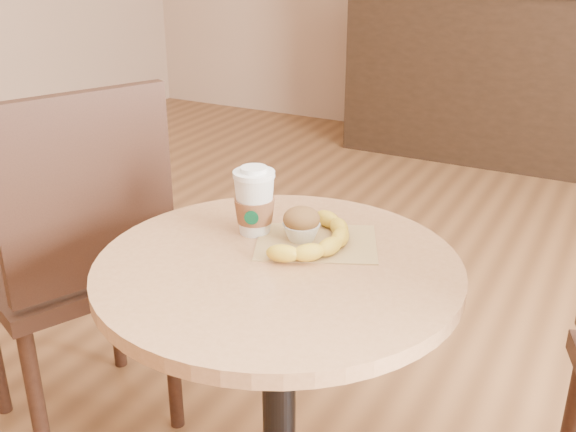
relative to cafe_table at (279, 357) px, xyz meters
The scene contains 7 objects.
cafe_table is the anchor object (origin of this frame).
chair_left 0.66m from the cafe_table, behind, with size 0.58×0.58×1.01m.
service_counter 3.25m from the cafe_table, 90.60° to the left, with size 2.30×0.65×1.04m.
kraft_bag 0.25m from the cafe_table, 75.44° to the left, with size 0.24×0.18×0.00m, color #A88651.
coffee_cup 0.32m from the cafe_table, 138.00° to the left, with size 0.09×0.09×0.14m.
muffin 0.27m from the cafe_table, 92.55° to the left, with size 0.08×0.08×0.07m.
banana 0.26m from the cafe_table, 65.56° to the left, with size 0.13×0.25×0.03m, color gold, non-canonical shape.
Camera 1 is at (0.59, -1.07, 1.33)m, focal length 42.00 mm.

